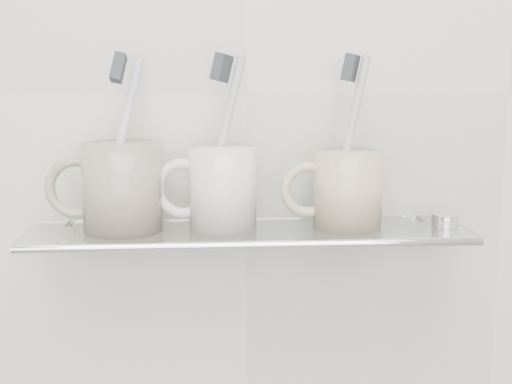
{
  "coord_description": "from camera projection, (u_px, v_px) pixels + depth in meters",
  "views": [
    {
      "loc": [
        -0.05,
        0.25,
        1.29
      ],
      "look_at": [
        0.01,
        1.04,
        1.14
      ],
      "focal_mm": 50.0,
      "sensor_mm": 36.0,
      "label": 1
    }
  ],
  "objects": [
    {
      "name": "bristles_left",
      "position": [
        118.0,
        68.0,
        0.77
      ],
      "size": [
        0.02,
        0.03,
        0.04
      ],
      "primitive_type": "cube",
      "rotation": [
        -0.28,
        0.22,
        -0.03
      ],
      "color": "#2C3236",
      "rests_on": "toothbrush_left"
    },
    {
      "name": "bracket_left",
      "position": [
        70.0,
        235.0,
        0.84
      ],
      "size": [
        0.02,
        0.03,
        0.02
      ],
      "primitive_type": "cylinder",
      "rotation": [
        1.57,
        0.0,
        0.0
      ],
      "color": "silver",
      "rests_on": "wall_back"
    },
    {
      "name": "shelf_rail",
      "position": [
        252.0,
        245.0,
        0.75
      ],
      "size": [
        0.5,
        0.01,
        0.01
      ],
      "primitive_type": "cylinder",
      "rotation": [
        0.0,
        1.57,
        0.0
      ],
      "color": "silver",
      "rests_on": "shelf_glass"
    },
    {
      "name": "toothbrush_left",
      "position": [
        121.0,
        141.0,
        0.79
      ],
      "size": [
        0.05,
        0.06,
        0.18
      ],
      "primitive_type": "cylinder",
      "rotation": [
        -0.28,
        0.22,
        -0.03
      ],
      "color": "silver",
      "rests_on": "mug_left"
    },
    {
      "name": "bristles_right",
      "position": [
        350.0,
        68.0,
        0.79
      ],
      "size": [
        0.03,
        0.03,
        0.03
      ],
      "primitive_type": "cube",
      "rotation": [
        -0.07,
        0.18,
        -0.47
      ],
      "color": "#2C3236",
      "rests_on": "toothbrush_right"
    },
    {
      "name": "wall_back",
      "position": [
        246.0,
        94.0,
        0.84
      ],
      "size": [
        2.5,
        0.0,
        2.5
      ],
      "primitive_type": "plane",
      "rotation": [
        1.57,
        0.0,
        0.0
      ],
      "color": "beige",
      "rests_on": "ground"
    },
    {
      "name": "toothbrush_right",
      "position": [
        349.0,
        140.0,
        0.8
      ],
      "size": [
        0.05,
        0.02,
        0.19
      ],
      "primitive_type": "cylinder",
      "rotation": [
        -0.07,
        0.18,
        -0.47
      ],
      "color": "#BCAE9C",
      "rests_on": "mug_right"
    },
    {
      "name": "mug_center_handle",
      "position": [
        183.0,
        188.0,
        0.8
      ],
      "size": [
        0.07,
        0.01,
        0.07
      ],
      "primitive_type": "torus",
      "rotation": [
        1.57,
        0.0,
        0.0
      ],
      "color": "white",
      "rests_on": "mug_center"
    },
    {
      "name": "bracket_right",
      "position": [
        418.0,
        230.0,
        0.87
      ],
      "size": [
        0.02,
        0.03,
        0.02
      ],
      "primitive_type": "cylinder",
      "rotation": [
        1.57,
        0.0,
        0.0
      ],
      "color": "silver",
      "rests_on": "wall_back"
    },
    {
      "name": "mug_right_handle",
      "position": [
        308.0,
        190.0,
        0.81
      ],
      "size": [
        0.06,
        0.01,
        0.06
      ],
      "primitive_type": "torus",
      "rotation": [
        1.57,
        0.0,
        0.0
      ],
      "color": "beige",
      "rests_on": "mug_right"
    },
    {
      "name": "toothbrush_center",
      "position": [
        222.0,
        141.0,
        0.79
      ],
      "size": [
        0.06,
        0.02,
        0.19
      ],
      "primitive_type": "cylinder",
      "rotation": [
        -0.16,
        0.18,
        -0.56
      ],
      "color": "#B0B0B0",
      "rests_on": "mug_center"
    },
    {
      "name": "mug_left",
      "position": [
        122.0,
        187.0,
        0.8
      ],
      "size": [
        0.1,
        0.1,
        0.1
      ],
      "primitive_type": "cylinder",
      "rotation": [
        0.0,
        0.0,
        0.18
      ],
      "color": "silver",
      "rests_on": "shelf_glass"
    },
    {
      "name": "shelf_glass",
      "position": [
        249.0,
        233.0,
        0.81
      ],
      "size": [
        0.5,
        0.12,
        0.01
      ],
      "primitive_type": "cube",
      "color": "silver",
      "rests_on": "wall_back"
    },
    {
      "name": "bristles_center",
      "position": [
        222.0,
        68.0,
        0.78
      ],
      "size": [
        0.03,
        0.03,
        0.03
      ],
      "primitive_type": "cube",
      "rotation": [
        -0.16,
        0.18,
        -0.56
      ],
      "color": "#2C3236",
      "rests_on": "toothbrush_center"
    },
    {
      "name": "mug_right",
      "position": [
        348.0,
        189.0,
        0.81
      ],
      "size": [
        0.09,
        0.09,
        0.09
      ],
      "primitive_type": "cylinder",
      "rotation": [
        0.0,
        0.0,
        -0.22
      ],
      "color": "beige",
      "rests_on": "shelf_glass"
    },
    {
      "name": "mug_left_handle",
      "position": [
        77.0,
        188.0,
        0.79
      ],
      "size": [
        0.07,
        0.01,
        0.07
      ],
      "primitive_type": "torus",
      "rotation": [
        1.57,
        0.0,
        0.0
      ],
      "color": "silver",
      "rests_on": "mug_left"
    },
    {
      "name": "chrome_cap",
      "position": [
        445.0,
        220.0,
        0.83
      ],
      "size": [
        0.03,
        0.03,
        0.01
      ],
      "primitive_type": "cylinder",
      "color": "silver",
      "rests_on": "shelf_glass"
    },
    {
      "name": "mug_center",
      "position": [
        223.0,
        188.0,
        0.8
      ],
      "size": [
        0.09,
        0.09,
        0.09
      ],
      "primitive_type": "cylinder",
      "rotation": [
        0.0,
        0.0,
        -0.16
      ],
      "color": "white",
      "rests_on": "shelf_glass"
    }
  ]
}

